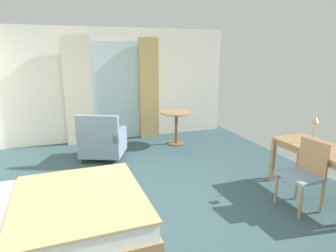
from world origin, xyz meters
name	(u,v)px	position (x,y,z in m)	size (l,w,h in m)	color
ground	(161,212)	(0.00, 0.00, -0.05)	(5.86, 7.58, 0.10)	#334C51
wall_back	(114,85)	(0.00, 3.53, 1.28)	(5.46, 0.12, 2.56)	white
balcony_glass_door	(114,92)	(0.00, 3.45, 1.13)	(1.17, 0.02, 2.25)	silver
curtain_panel_left	(78,92)	(-0.81, 3.35, 1.17)	(0.60, 0.10, 2.34)	beige
curtain_panel_right	(149,89)	(0.80, 3.35, 1.17)	(0.45, 0.10, 2.34)	tan
bed	(40,221)	(-1.45, -0.23, 0.26)	(2.20, 1.68, 0.98)	#9E754C
writing_desk	(326,155)	(2.25, -0.45, 0.65)	(0.65, 1.50, 0.73)	#9E754C
desk_chair	(306,171)	(1.80, -0.58, 0.53)	(0.47, 0.48, 0.93)	gray
desk_lamp	(314,126)	(2.23, -0.22, 1.00)	(0.28, 0.29, 0.45)	tan
armchair_by_window	(102,142)	(-0.48, 2.15, 0.36)	(1.00, 0.98, 0.92)	gray
round_cafe_table	(176,120)	(1.21, 2.61, 0.55)	(0.71, 0.71, 0.73)	#9E754C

